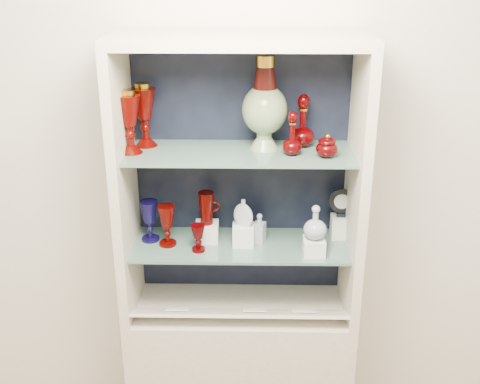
{
  "coord_description": "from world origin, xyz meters",
  "views": [
    {
      "loc": [
        0.04,
        -0.78,
        2.24
      ],
      "look_at": [
        0.0,
        1.53,
        1.3
      ],
      "focal_mm": 45.0,
      "sensor_mm": 36.0,
      "label": 1
    }
  ],
  "objects_px": {
    "lidded_bowl": "(327,145)",
    "clear_square_bottle": "(259,228)",
    "ruby_goblet_small": "(198,238)",
    "ruby_pitcher": "(206,208)",
    "cameo_medallion": "(342,202)",
    "pedestal_lamp_left": "(129,122)",
    "ruby_decanter_a": "(292,131)",
    "ruby_decanter_b": "(303,119)",
    "flat_flask": "(243,212)",
    "clear_round_decanter": "(315,223)",
    "cobalt_goblet": "(150,221)",
    "ruby_goblet_tall": "(167,225)",
    "enamel_urn": "(265,103)",
    "pedestal_lamp_right": "(145,115)"
  },
  "relations": [
    {
      "from": "ruby_goblet_tall",
      "to": "clear_round_decanter",
      "type": "relative_size",
      "value": 1.27
    },
    {
      "from": "ruby_goblet_tall",
      "to": "ruby_pitcher",
      "type": "height_order",
      "value": "ruby_pitcher"
    },
    {
      "from": "ruby_decanter_b",
      "to": "ruby_pitcher",
      "type": "height_order",
      "value": "ruby_decanter_b"
    },
    {
      "from": "pedestal_lamp_left",
      "to": "ruby_pitcher",
      "type": "height_order",
      "value": "pedestal_lamp_left"
    },
    {
      "from": "enamel_urn",
      "to": "clear_square_bottle",
      "type": "height_order",
      "value": "enamel_urn"
    },
    {
      "from": "ruby_goblet_tall",
      "to": "cameo_medallion",
      "type": "relative_size",
      "value": 1.39
    },
    {
      "from": "pedestal_lamp_right",
      "to": "ruby_decanter_a",
      "type": "bearing_deg",
      "value": -10.45
    },
    {
      "from": "pedestal_lamp_right",
      "to": "cameo_medallion",
      "type": "distance_m",
      "value": 0.92
    },
    {
      "from": "clear_square_bottle",
      "to": "flat_flask",
      "type": "xyz_separation_m",
      "value": [
        -0.07,
        -0.02,
        0.08
      ]
    },
    {
      "from": "cobalt_goblet",
      "to": "ruby_goblet_tall",
      "type": "distance_m",
      "value": 0.09
    },
    {
      "from": "ruby_decanter_b",
      "to": "flat_flask",
      "type": "xyz_separation_m",
      "value": [
        -0.24,
        -0.08,
        -0.39
      ]
    },
    {
      "from": "ruby_goblet_small",
      "to": "pedestal_lamp_left",
      "type": "bearing_deg",
      "value": 169.87
    },
    {
      "from": "enamel_urn",
      "to": "ruby_goblet_tall",
      "type": "xyz_separation_m",
      "value": [
        -0.41,
        -0.06,
        -0.52
      ]
    },
    {
      "from": "clear_round_decanter",
      "to": "flat_flask",
      "type": "bearing_deg",
      "value": 164.7
    },
    {
      "from": "lidded_bowl",
      "to": "ruby_goblet_tall",
      "type": "xyz_separation_m",
      "value": [
        -0.66,
        0.05,
        -0.38
      ]
    },
    {
      "from": "ruby_decanter_b",
      "to": "clear_square_bottle",
      "type": "distance_m",
      "value": 0.5
    },
    {
      "from": "ruby_decanter_a",
      "to": "ruby_goblet_small",
      "type": "height_order",
      "value": "ruby_decanter_a"
    },
    {
      "from": "cobalt_goblet",
      "to": "clear_square_bottle",
      "type": "xyz_separation_m",
      "value": [
        0.48,
        -0.01,
        -0.02
      ]
    },
    {
      "from": "pedestal_lamp_right",
      "to": "flat_flask",
      "type": "height_order",
      "value": "pedestal_lamp_right"
    },
    {
      "from": "ruby_decanter_a",
      "to": "ruby_goblet_tall",
      "type": "height_order",
      "value": "ruby_decanter_a"
    },
    {
      "from": "ruby_pitcher",
      "to": "cameo_medallion",
      "type": "height_order",
      "value": "cameo_medallion"
    },
    {
      "from": "ruby_goblet_small",
      "to": "clear_round_decanter",
      "type": "bearing_deg",
      "value": -2.16
    },
    {
      "from": "ruby_goblet_tall",
      "to": "cameo_medallion",
      "type": "xyz_separation_m",
      "value": [
        0.75,
        0.09,
        0.07
      ]
    },
    {
      "from": "ruby_decanter_a",
      "to": "cobalt_goblet",
      "type": "height_order",
      "value": "ruby_decanter_a"
    },
    {
      "from": "ruby_decanter_b",
      "to": "flat_flask",
      "type": "height_order",
      "value": "ruby_decanter_b"
    },
    {
      "from": "pedestal_lamp_right",
      "to": "cobalt_goblet",
      "type": "height_order",
      "value": "pedestal_lamp_right"
    },
    {
      "from": "lidded_bowl",
      "to": "ruby_goblet_small",
      "type": "height_order",
      "value": "lidded_bowl"
    },
    {
      "from": "ruby_goblet_small",
      "to": "ruby_pitcher",
      "type": "bearing_deg",
      "value": 74.12
    },
    {
      "from": "clear_square_bottle",
      "to": "ruby_pitcher",
      "type": "bearing_deg",
      "value": 175.83
    },
    {
      "from": "lidded_bowl",
      "to": "clear_square_bottle",
      "type": "bearing_deg",
      "value": 163.12
    },
    {
      "from": "ruby_goblet_small",
      "to": "flat_flask",
      "type": "distance_m",
      "value": 0.22
    },
    {
      "from": "lidded_bowl",
      "to": "clear_square_bottle",
      "type": "xyz_separation_m",
      "value": [
        -0.26,
        0.08,
        -0.4
      ]
    },
    {
      "from": "ruby_decanter_a",
      "to": "ruby_decanter_b",
      "type": "distance_m",
      "value": 0.12
    },
    {
      "from": "enamel_urn",
      "to": "ruby_goblet_tall",
      "type": "height_order",
      "value": "enamel_urn"
    },
    {
      "from": "ruby_goblet_small",
      "to": "ruby_pitcher",
      "type": "relative_size",
      "value": 0.82
    },
    {
      "from": "ruby_decanter_a",
      "to": "ruby_pitcher",
      "type": "height_order",
      "value": "ruby_decanter_a"
    },
    {
      "from": "pedestal_lamp_right",
      "to": "flat_flask",
      "type": "distance_m",
      "value": 0.58
    },
    {
      "from": "ruby_decanter_b",
      "to": "clear_round_decanter",
      "type": "distance_m",
      "value": 0.43
    },
    {
      "from": "pedestal_lamp_left",
      "to": "ruby_decanter_b",
      "type": "distance_m",
      "value": 0.7
    },
    {
      "from": "ruby_goblet_tall",
      "to": "clear_square_bottle",
      "type": "xyz_separation_m",
      "value": [
        0.4,
        0.03,
        -0.02
      ]
    },
    {
      "from": "ruby_pitcher",
      "to": "clear_round_decanter",
      "type": "bearing_deg",
      "value": -21.7
    },
    {
      "from": "ruby_goblet_tall",
      "to": "flat_flask",
      "type": "xyz_separation_m",
      "value": [
        0.33,
        0.01,
        0.06
      ]
    },
    {
      "from": "ruby_decanter_b",
      "to": "cobalt_goblet",
      "type": "relative_size",
      "value": 1.28
    },
    {
      "from": "lidded_bowl",
      "to": "clear_square_bottle",
      "type": "relative_size",
      "value": 0.73
    },
    {
      "from": "ruby_goblet_tall",
      "to": "flat_flask",
      "type": "relative_size",
      "value": 1.48
    },
    {
      "from": "enamel_urn",
      "to": "pedestal_lamp_left",
      "type": "bearing_deg",
      "value": -172.69
    },
    {
      "from": "ruby_pitcher",
      "to": "ruby_decanter_b",
      "type": "bearing_deg",
      "value": -1.41
    },
    {
      "from": "enamel_urn",
      "to": "cameo_medallion",
      "type": "relative_size",
      "value": 2.9
    },
    {
      "from": "pedestal_lamp_right",
      "to": "ruby_decanter_b",
      "type": "bearing_deg",
      "value": -0.11
    },
    {
      "from": "pedestal_lamp_left",
      "to": "ruby_decanter_a",
      "type": "xyz_separation_m",
      "value": [
        0.65,
        -0.02,
        -0.03
      ]
    }
  ]
}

